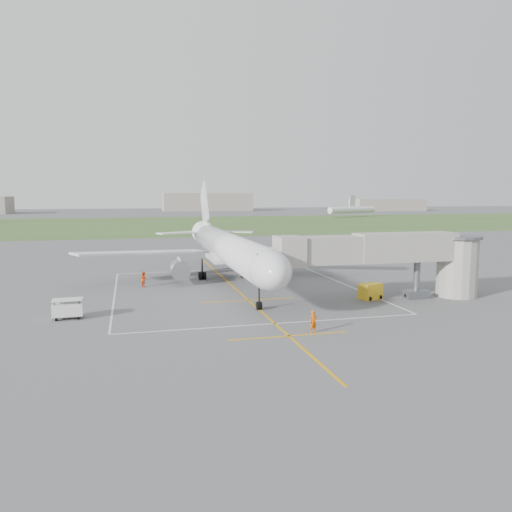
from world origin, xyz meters
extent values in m
plane|color=#4F4F51|center=(0.00, 0.00, 0.00)|extent=(700.00, 700.00, 0.00)
cube|color=#3E5B27|center=(0.00, 130.00, 0.01)|extent=(700.00, 120.00, 0.02)
cube|color=orange|center=(0.00, -5.00, 0.01)|extent=(0.25, 60.00, 0.01)
cube|color=orange|center=(0.00, -24.00, 0.01)|extent=(10.00, 0.25, 0.01)
cube|color=orange|center=(0.00, -10.00, 0.01)|extent=(10.00, 0.25, 0.01)
cube|color=silver|center=(0.00, 12.00, 0.01)|extent=(28.00, 0.20, 0.01)
cube|color=silver|center=(0.00, -20.00, 0.01)|extent=(28.00, 0.20, 0.01)
cube|color=silver|center=(-14.00, -4.00, 0.01)|extent=(0.20, 32.00, 0.01)
cube|color=silver|center=(14.00, -4.00, 0.01)|extent=(0.20, 32.00, 0.01)
cylinder|color=silver|center=(0.00, 0.00, 4.50)|extent=(3.80, 36.00, 3.80)
ellipsoid|color=silver|center=(0.00, -18.00, 4.50)|extent=(3.80, 7.22, 3.80)
cube|color=black|center=(0.00, -18.90, 5.55)|extent=(2.40, 1.60, 0.99)
cone|color=silver|center=(0.00, 20.50, 4.90)|extent=(3.80, 6.00, 3.80)
cube|color=silver|center=(10.50, 6.00, 3.65)|extent=(17.93, 11.24, 1.23)
cube|color=silver|center=(-10.50, 6.00, 3.65)|extent=(17.93, 11.24, 1.23)
cube|color=silver|center=(0.00, 3.00, 2.95)|extent=(4.20, 8.00, 0.50)
cube|color=silver|center=(0.00, 21.20, 9.20)|extent=(0.30, 7.89, 8.65)
cube|color=silver|center=(0.00, 19.00, 6.20)|extent=(0.35, 5.00, 1.20)
cube|color=silver|center=(4.20, 20.20, 5.10)|extent=(7.85, 5.03, 0.20)
cube|color=silver|center=(-4.20, 20.20, 5.10)|extent=(7.85, 5.03, 0.20)
cylinder|color=slate|center=(6.20, 2.50, 1.90)|extent=(2.30, 4.20, 2.30)
cube|color=silver|center=(6.20, 2.20, 2.70)|extent=(0.25, 2.40, 1.20)
cylinder|color=slate|center=(-6.20, 2.50, 1.90)|extent=(2.30, 4.20, 2.30)
cube|color=silver|center=(-6.20, 2.20, 2.70)|extent=(0.25, 2.40, 1.20)
cylinder|color=black|center=(0.00, -14.50, 1.30)|extent=(0.18, 0.18, 2.60)
cylinder|color=black|center=(-0.11, -14.50, 0.40)|extent=(0.28, 0.80, 0.80)
cylinder|color=black|center=(0.11, -14.50, 0.40)|extent=(0.28, 0.80, 0.80)
cylinder|color=black|center=(2.90, 4.50, 1.40)|extent=(0.22, 0.22, 2.80)
cylinder|color=black|center=(2.62, 4.15, 0.48)|extent=(0.32, 0.96, 0.96)
cylinder|color=black|center=(3.18, 4.15, 0.48)|extent=(0.32, 0.96, 0.96)
cylinder|color=black|center=(2.62, 4.85, 0.48)|extent=(0.32, 0.96, 0.96)
cylinder|color=black|center=(3.18, 4.85, 0.48)|extent=(0.32, 0.96, 0.96)
cylinder|color=black|center=(-2.90, 4.50, 1.40)|extent=(0.22, 0.22, 2.80)
cylinder|color=black|center=(-3.18, 4.15, 0.48)|extent=(0.32, 0.96, 0.96)
cylinder|color=black|center=(-2.62, 4.15, 0.48)|extent=(0.32, 0.96, 0.96)
cylinder|color=black|center=(-3.18, 4.85, 0.48)|extent=(0.32, 0.96, 0.96)
cylinder|color=black|center=(-2.62, 4.85, 0.48)|extent=(0.32, 0.96, 0.96)
cube|color=gray|center=(7.74, -13.50, 5.60)|extent=(11.09, 2.90, 2.80)
cube|color=gray|center=(16.46, -13.50, 5.70)|extent=(11.09, 3.10, 3.00)
cube|color=gray|center=(3.40, -13.50, 5.60)|extent=(2.60, 3.40, 3.00)
cylinder|color=#5B5F63|center=(18.00, -13.50, 2.10)|extent=(0.70, 0.70, 4.20)
cube|color=#5B5F63|center=(18.00, -13.50, 0.45)|extent=(2.60, 1.40, 0.90)
cylinder|color=gray|center=(23.00, -13.50, 3.20)|extent=(4.40, 4.40, 6.40)
cylinder|color=#5B5F63|center=(23.00, -13.50, 6.60)|extent=(5.00, 5.00, 0.30)
cylinder|color=black|center=(17.00, -13.50, 0.35)|extent=(0.70, 0.30, 0.70)
cylinder|color=black|center=(19.00, -13.50, 0.35)|extent=(0.70, 0.30, 0.70)
cube|color=gold|center=(12.98, -12.62, 0.86)|extent=(2.65, 2.15, 1.72)
cylinder|color=black|center=(12.43, -13.48, 0.25)|extent=(0.38, 0.55, 0.50)
cylinder|color=black|center=(13.95, -12.96, 0.25)|extent=(0.38, 0.55, 0.50)
cube|color=silver|center=(-17.82, -13.70, 0.89)|extent=(2.66, 1.62, 1.16)
cube|color=silver|center=(-17.82, -13.70, 1.79)|extent=(2.66, 1.62, 0.08)
cylinder|color=black|center=(-18.87, -14.34, 1.11)|extent=(0.08, 0.08, 1.37)
cylinder|color=black|center=(-16.76, -14.31, 1.11)|extent=(0.08, 0.08, 1.37)
cylinder|color=black|center=(-18.89, -13.08, 1.11)|extent=(0.08, 0.08, 1.37)
cylinder|color=black|center=(-16.78, -13.05, 1.11)|extent=(0.08, 0.08, 1.37)
cylinder|color=black|center=(-18.76, -14.29, 0.21)|extent=(0.20, 0.42, 0.42)
cylinder|color=black|center=(-16.87, -14.26, 0.21)|extent=(0.20, 0.42, 0.42)
cylinder|color=black|center=(-18.78, -13.13, 0.21)|extent=(0.20, 0.42, 0.42)
cylinder|color=black|center=(-16.88, -13.10, 0.21)|extent=(0.20, 0.42, 0.42)
imported|color=#D75606|center=(2.23, -23.60, 0.93)|extent=(0.77, 0.61, 1.86)
imported|color=#D93F06|center=(-10.64, 0.91, 0.95)|extent=(1.07, 1.15, 1.90)
cube|color=gray|center=(40.00, 280.00, 6.00)|extent=(60.00, 20.00, 12.00)
cube|color=gray|center=(160.00, 250.00, 4.00)|extent=(50.00, 18.00, 8.00)
cylinder|color=silver|center=(96.22, 169.73, 3.50)|extent=(30.60, 15.76, 3.20)
cube|color=silver|center=(96.22, 169.73, 8.00)|extent=(3.78, 1.88, 5.50)
camera|label=1|loc=(-12.13, -61.04, 11.31)|focal=35.00mm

